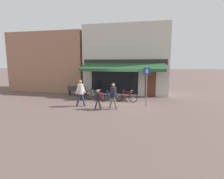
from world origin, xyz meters
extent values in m
plane|color=brown|center=(0.00, 0.00, 0.00)|extent=(160.00, 160.00, 0.00)
cube|color=beige|center=(-0.34, 4.49, 3.10)|extent=(7.61, 3.00, 6.20)
cube|color=black|center=(-1.18, 2.97, 1.25)|extent=(4.18, 0.04, 2.20)
cube|color=#5B2D1E|center=(1.94, 2.97, 1.05)|extent=(0.90, 0.04, 2.10)
cube|color=#282623|center=(-0.34, 2.97, 2.94)|extent=(7.23, 0.06, 0.44)
cube|color=#23512D|center=(-0.34, 2.13, 2.61)|extent=(6.85, 1.72, 0.50)
cube|color=#23512D|center=(-0.34, 1.28, 2.29)|extent=(6.85, 0.03, 0.20)
cube|color=#9E7056|center=(-8.29, 4.99, 2.91)|extent=(7.90, 4.00, 5.83)
cylinder|color=#47494F|center=(-0.97, 0.68, 0.55)|extent=(3.19, 0.04, 0.04)
cylinder|color=#47494F|center=(-2.51, 0.68, 0.28)|extent=(0.04, 0.04, 0.55)
cylinder|color=#47494F|center=(0.58, 0.68, 0.28)|extent=(0.04, 0.04, 0.55)
torus|color=black|center=(-1.67, 0.38, 0.37)|extent=(0.73, 0.29, 0.74)
cylinder|color=#9E9EA3|center=(-1.67, 0.38, 0.37)|extent=(0.09, 0.08, 0.07)
torus|color=black|center=(-2.67, 0.69, 0.37)|extent=(0.73, 0.29, 0.74)
cylinder|color=#9E9EA3|center=(-2.67, 0.69, 0.37)|extent=(0.09, 0.08, 0.07)
cylinder|color=#BCB7B2|center=(-2.05, 0.49, 0.53)|extent=(0.56, 0.22, 0.39)
cylinder|color=#BCB7B2|center=(-2.09, 0.49, 0.72)|extent=(0.62, 0.22, 0.05)
cylinder|color=#BCB7B2|center=(-2.36, 0.59, 0.54)|extent=(0.12, 0.04, 0.39)
cylinder|color=#BCB7B2|center=(-2.49, 0.64, 0.36)|extent=(0.36, 0.14, 0.05)
cylinder|color=#BCB7B2|center=(-2.53, 0.64, 0.55)|extent=(0.31, 0.14, 0.39)
cylinder|color=#BCB7B2|center=(-1.73, 0.39, 0.54)|extent=(0.15, 0.05, 0.36)
cylinder|color=#9E9EA3|center=(-2.41, 0.59, 0.78)|extent=(0.06, 0.03, 0.11)
cube|color=black|center=(-2.43, 0.59, 0.85)|extent=(0.26, 0.17, 0.06)
cylinder|color=#9E9EA3|center=(-1.79, 0.40, 0.79)|extent=(0.03, 0.04, 0.14)
cylinder|color=#9E9EA3|center=(-1.79, 0.39, 0.86)|extent=(0.18, 0.50, 0.05)
torus|color=black|center=(-0.40, 0.44, 0.35)|extent=(0.71, 0.19, 0.71)
cylinder|color=#9E9EA3|center=(-0.40, 0.44, 0.35)|extent=(0.08, 0.07, 0.07)
torus|color=black|center=(-1.40, 0.27, 0.35)|extent=(0.71, 0.19, 0.71)
cylinder|color=#9E9EA3|center=(-1.40, 0.27, 0.35)|extent=(0.08, 0.07, 0.07)
cylinder|color=#1E4793|center=(-0.78, 0.37, 0.51)|extent=(0.57, 0.12, 0.38)
cylinder|color=#1E4793|center=(-0.81, 0.36, 0.69)|extent=(0.63, 0.14, 0.05)
cylinder|color=#1E4793|center=(-1.09, 0.32, 0.52)|extent=(0.12, 0.07, 0.37)
cylinder|color=#1E4793|center=(-1.23, 0.30, 0.34)|extent=(0.36, 0.10, 0.05)
cylinder|color=#1E4793|center=(-1.26, 0.29, 0.53)|extent=(0.31, 0.07, 0.37)
cylinder|color=#1E4793|center=(-0.45, 0.43, 0.52)|extent=(0.15, 0.07, 0.34)
cylinder|color=#9E9EA3|center=(-1.14, 0.30, 0.75)|extent=(0.06, 0.04, 0.11)
cube|color=black|center=(-1.15, 0.29, 0.82)|extent=(0.25, 0.14, 0.05)
cylinder|color=#9E9EA3|center=(-0.50, 0.41, 0.75)|extent=(0.03, 0.04, 0.14)
cylinder|color=#9E9EA3|center=(-0.50, 0.41, 0.82)|extent=(0.11, 0.52, 0.04)
torus|color=black|center=(0.73, 0.48, 0.37)|extent=(0.72, 0.32, 0.73)
cylinder|color=#9E9EA3|center=(0.73, 0.48, 0.37)|extent=(0.09, 0.08, 0.07)
torus|color=black|center=(-0.28, 0.83, 0.37)|extent=(0.72, 0.32, 0.73)
cylinder|color=#9E9EA3|center=(-0.28, 0.83, 0.37)|extent=(0.09, 0.08, 0.07)
cylinder|color=#B21E1E|center=(0.35, 0.63, 0.53)|extent=(0.58, 0.21, 0.39)
cylinder|color=#B21E1E|center=(0.32, 0.65, 0.72)|extent=(0.64, 0.25, 0.05)
cylinder|color=#B21E1E|center=(0.04, 0.73, 0.54)|extent=(0.12, 0.09, 0.39)
cylinder|color=#B21E1E|center=(-0.10, 0.77, 0.36)|extent=(0.37, 0.16, 0.05)
cylinder|color=#B21E1E|center=(-0.14, 0.80, 0.55)|extent=(0.32, 0.12, 0.38)
cylinder|color=#B21E1E|center=(0.68, 0.51, 0.54)|extent=(0.15, 0.10, 0.35)
cylinder|color=#9E9EA3|center=(-0.01, 0.77, 0.78)|extent=(0.06, 0.05, 0.11)
cube|color=black|center=(-0.02, 0.77, 0.85)|extent=(0.26, 0.18, 0.06)
cylinder|color=#9E9EA3|center=(0.63, 0.54, 0.78)|extent=(0.04, 0.04, 0.14)
cylinder|color=#9E9EA3|center=(0.63, 0.55, 0.85)|extent=(0.19, 0.50, 0.05)
cylinder|color=slate|center=(-0.36, -1.88, 0.39)|extent=(0.35, 0.14, 0.81)
cylinder|color=slate|center=(-0.14, -1.66, 0.39)|extent=(0.35, 0.14, 0.81)
cylinder|color=black|center=(-0.25, -1.77, 1.08)|extent=(0.40, 0.40, 0.61)
sphere|color=#A87A5B|center=(-0.25, -1.77, 1.52)|extent=(0.20, 0.20, 0.20)
cylinder|color=black|center=(-0.17, -1.55, 1.08)|extent=(0.30, 0.19, 0.55)
cylinder|color=black|center=(-0.33, -1.99, 1.08)|extent=(0.30, 0.19, 0.55)
cylinder|color=#47382D|center=(-1.28, -1.99, 0.29)|extent=(0.27, 0.11, 0.61)
cylinder|color=#47382D|center=(-1.12, -1.82, 0.29)|extent=(0.27, 0.11, 0.61)
cylinder|color=black|center=(-1.20, -1.91, 0.82)|extent=(0.32, 0.32, 0.46)
sphere|color=tan|center=(-1.20, -1.91, 1.15)|extent=(0.15, 0.15, 0.15)
cylinder|color=black|center=(-1.14, -1.73, 0.82)|extent=(0.23, 0.15, 0.42)
cylinder|color=black|center=(-1.26, -2.09, 0.82)|extent=(0.23, 0.15, 0.42)
cube|color=maroon|center=(-0.98, -1.90, 0.87)|extent=(0.15, 0.27, 0.28)
cylinder|color=#282D47|center=(-2.64, -1.56, 0.42)|extent=(0.37, 0.16, 0.87)
cylinder|color=#282D47|center=(-2.38, -1.37, 0.42)|extent=(0.37, 0.16, 0.87)
cylinder|color=beige|center=(-2.51, -1.47, 1.16)|extent=(0.43, 0.43, 0.66)
sphere|color=#A87A5B|center=(-2.51, -1.47, 1.64)|extent=(0.22, 0.22, 0.22)
cylinder|color=beige|center=(-2.39, -1.26, 1.16)|extent=(0.31, 0.15, 0.59)
cylinder|color=beige|center=(-2.63, -1.68, 1.16)|extent=(0.31, 0.15, 0.59)
cylinder|color=black|center=(-3.26, 0.50, 0.49)|extent=(0.61, 0.61, 0.97)
cone|color=#33353A|center=(-3.26, 0.50, 1.03)|extent=(0.62, 0.62, 0.12)
cylinder|color=slate|center=(1.71, -0.63, 1.31)|extent=(0.07, 0.07, 2.61)
cube|color=#14429E|center=(1.71, -0.64, 2.33)|extent=(0.44, 0.02, 0.44)
cube|color=white|center=(1.71, -0.66, 2.33)|extent=(0.14, 0.01, 0.22)
cube|color=#38383D|center=(-4.34, 2.08, 0.45)|extent=(1.61, 0.47, 0.06)
cube|color=#38383D|center=(-4.34, 1.89, 0.67)|extent=(1.60, 0.08, 0.40)
cube|color=#38383D|center=(-5.06, 2.09, 0.23)|extent=(0.09, 0.35, 0.45)
cube|color=#38383D|center=(-3.62, 2.07, 0.23)|extent=(0.09, 0.35, 0.45)
camera|label=1|loc=(1.97, -12.04, 2.84)|focal=28.00mm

